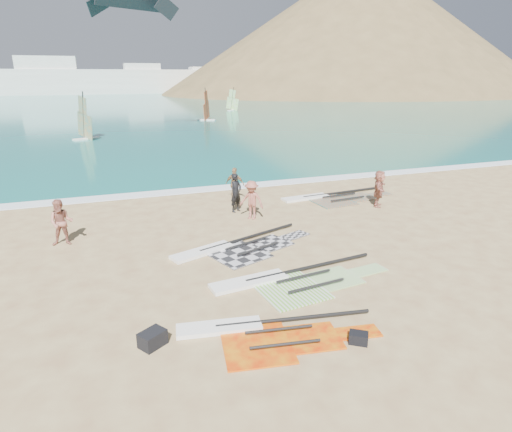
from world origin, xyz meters
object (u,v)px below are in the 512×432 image
object	(u,v)px
beachgoer_left	(61,223)
beachgoer_back	(235,184)
rig_grey	(235,248)
person_wetsuit	(236,193)
beachgoer_mid	(252,200)
rig_red	(261,333)
rig_orange	(330,198)
rig_green	(289,281)
gear_bag_near	(153,339)
gear_bag_far	(358,338)
beachgoer_right	(379,189)

from	to	relation	value
beachgoer_left	beachgoer_back	distance (m)	8.86
rig_grey	person_wetsuit	world-z (taller)	person_wetsuit
beachgoer_mid	person_wetsuit	bearing A→B (deg)	148.71
rig_red	person_wetsuit	world-z (taller)	person_wetsuit
rig_orange	beachgoer_mid	size ratio (longest dim) A/B	3.49
rig_orange	beachgoer_back	distance (m)	5.11
beachgoer_back	rig_orange	bearing A→B (deg)	-159.61
rig_green	rig_orange	size ratio (longest dim) A/B	0.97
rig_grey	beachgoer_back	xyz separation A→B (m)	(1.97, 6.41, 0.81)
rig_green	person_wetsuit	xyz separation A→B (m)	(0.62, 7.66, 0.88)
beachgoer_back	beachgoer_left	bearing A→B (deg)	62.16
gear_bag_near	beachgoer_back	xyz separation A→B (m)	(5.61, 11.49, 0.67)
gear_bag_far	beachgoer_left	world-z (taller)	beachgoer_left
beachgoer_left	gear_bag_near	bearing A→B (deg)	-66.07
rig_grey	rig_orange	world-z (taller)	rig_orange
rig_orange	person_wetsuit	world-z (taller)	person_wetsuit
gear_bag_far	person_wetsuit	world-z (taller)	person_wetsuit
beachgoer_back	person_wetsuit	bearing A→B (deg)	111.74
gear_bag_far	rig_orange	bearing A→B (deg)	63.84
gear_bag_far	beachgoer_mid	world-z (taller)	beachgoer_mid
person_wetsuit	beachgoer_left	distance (m)	7.73
rig_green	beachgoer_back	size ratio (longest dim) A/B	3.47
rig_red	gear_bag_far	bearing A→B (deg)	-18.60
rig_grey	beachgoer_mid	bearing A→B (deg)	41.09
person_wetsuit	rig_green	bearing A→B (deg)	-127.17
rig_orange	gear_bag_far	distance (m)	12.92
rig_grey	beachgoer_mid	world-z (taller)	beachgoer_mid
rig_red	gear_bag_near	size ratio (longest dim) A/B	8.54
rig_grey	rig_green	xyz separation A→B (m)	(0.82, -3.15, 0.00)
rig_red	beachgoer_mid	bearing A→B (deg)	81.27
gear_bag_near	gear_bag_far	distance (m)	5.00
rig_orange	beachgoer_mid	distance (m)	5.38
rig_grey	beachgoer_mid	size ratio (longest dim) A/B	3.31
gear_bag_far	beachgoer_left	xyz separation A→B (m)	(-7.17, 9.35, 0.77)
rig_grey	person_wetsuit	bearing A→B (deg)	52.27
rig_grey	person_wetsuit	distance (m)	4.81
gear_bag_far	beachgoer_back	xyz separation A→B (m)	(0.87, 13.07, 0.72)
beachgoer_right	rig_grey	bearing A→B (deg)	145.94
person_wetsuit	gear_bag_near	bearing A→B (deg)	-150.51
rig_orange	rig_red	distance (m)	13.08
gear_bag_near	beachgoer_right	distance (m)	14.44
rig_grey	gear_bag_far	bearing A→B (deg)	-100.63
person_wetsuit	beachgoer_left	bearing A→B (deg)	161.01
beachgoer_back	beachgoer_right	bearing A→B (deg)	-171.23
gear_bag_far	person_wetsuit	size ratio (longest dim) A/B	0.25
beachgoer_left	rig_grey	bearing A→B (deg)	-17.37
beachgoer_left	beachgoer_mid	distance (m)	7.86
beachgoer_left	beachgoer_back	world-z (taller)	beachgoer_left
rig_green	beachgoer_mid	xyz separation A→B (m)	(0.95, 6.36, 0.83)
rig_red	gear_bag_far	distance (m)	2.39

